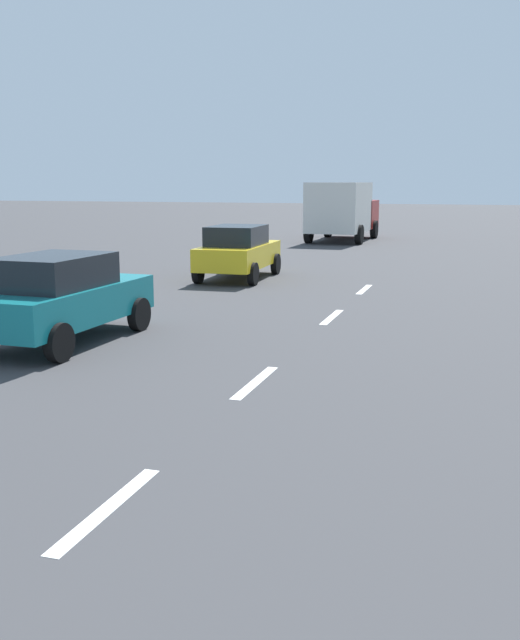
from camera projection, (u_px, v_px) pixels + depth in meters
name	position (u px, v px, depth m)	size (l,w,h in m)	color
ground_plane	(351.00, 301.00, 17.60)	(160.00, 160.00, 0.00)	#38383A
lane_stripe_2	(108.00, 508.00, 6.39)	(0.16, 1.80, 0.01)	white
lane_stripe_3	(255.00, 382.00, 10.41)	(0.16, 1.80, 0.01)	white
lane_stripe_4	(332.00, 317.00, 15.44)	(0.16, 1.80, 0.01)	white
lane_stripe_5	(364.00, 289.00, 19.42)	(0.16, 1.80, 0.01)	white
parked_car_teal	(60.00, 296.00, 12.87)	(1.91, 3.95, 1.57)	#14727A
parked_car_yellow	(238.00, 251.00, 21.42)	(1.91, 3.90, 1.57)	gold
delivery_truck	(343.00, 210.00, 35.26)	(2.80, 6.30, 2.80)	maroon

